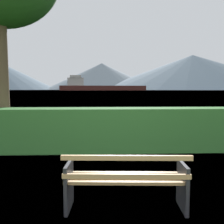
{
  "coord_description": "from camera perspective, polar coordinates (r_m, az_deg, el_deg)",
  "views": [
    {
      "loc": [
        -0.34,
        -3.43,
        1.73
      ],
      "look_at": [
        0.0,
        4.7,
        0.96
      ],
      "focal_mm": 39.55,
      "sensor_mm": 36.0,
      "label": 1
    }
  ],
  "objects": [
    {
      "name": "cargo_ship_large",
      "position": [
        294.0,
        -3.57,
        5.96
      ],
      "size": [
        103.15,
        25.93,
        17.49
      ],
      "color": "#471E19",
      "rests_on": "water_surface"
    },
    {
      "name": "hedge_row",
      "position": [
        6.91,
        0.46,
        -4.04
      ],
      "size": [
        9.58,
        0.83,
        1.2
      ],
      "primitive_type": "cube",
      "color": "#387A33",
      "rests_on": "ground_plane"
    },
    {
      "name": "park_bench",
      "position": [
        3.63,
        3.19,
        -15.66
      ],
      "size": [
        1.74,
        0.66,
        0.87
      ],
      "color": "tan",
      "rests_on": "ground_plane"
    },
    {
      "name": "distant_hills",
      "position": [
        565.02,
        2.56,
        8.9
      ],
      "size": [
        818.48,
        428.78,
        77.09
      ],
      "color": "slate",
      "rests_on": "ground_plane"
    },
    {
      "name": "ground_plane",
      "position": [
        3.85,
        3.11,
        -21.26
      ],
      "size": [
        1400.0,
        1400.0,
        0.0
      ],
      "primitive_type": "plane",
      "color": "olive"
    },
    {
      "name": "water_surface",
      "position": [
        311.87,
        -2.32,
        5.03
      ],
      "size": [
        620.0,
        620.0,
        0.0
      ],
      "primitive_type": "plane",
      "color": "#7A99A8",
      "rests_on": "ground_plane"
    }
  ]
}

